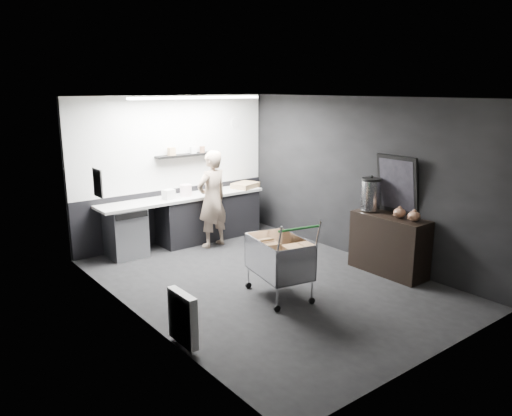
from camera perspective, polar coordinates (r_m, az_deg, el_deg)
floor at (r=7.54m, az=1.25°, el=-8.48°), size 5.50×5.50×0.00m
ceiling at (r=6.99m, az=1.37°, el=12.49°), size 5.50×5.50×0.00m
wall_back at (r=9.40m, az=-9.38°, el=4.35°), size 5.50×0.00×5.50m
wall_front at (r=5.37m, az=20.23°, el=-3.33°), size 5.50×0.00×5.50m
wall_left at (r=6.11m, az=-13.38°, el=-0.85°), size 0.00×5.50×5.50m
wall_right at (r=8.53m, az=11.79°, el=3.30°), size 0.00×5.50×5.50m
kitchen_wall_panel at (r=9.31m, az=-9.44°, el=7.37°), size 3.95×0.02×1.70m
dado_panel at (r=9.55m, az=-9.13°, el=-0.70°), size 3.95×0.02×1.00m
floating_shelf at (r=9.34m, az=-7.98°, el=6.02°), size 1.20×0.22×0.04m
wall_clock at (r=10.02m, az=-2.35°, el=9.69°), size 0.20×0.03×0.20m
poster at (r=7.25m, az=-17.66°, el=2.76°), size 0.02×0.30×0.40m
poster_red_band at (r=7.24m, az=-17.66°, el=3.30°), size 0.02×0.22×0.10m
radiator at (r=5.72m, az=-8.37°, el=-12.33°), size 0.10×0.50×0.60m
ceiling_strip at (r=8.50m, az=-6.74°, el=12.41°), size 2.40×0.20×0.04m
prep_counter at (r=9.37m, az=-7.48°, el=-1.20°), size 3.20×0.61×0.90m
person at (r=8.99m, az=-5.03°, el=1.01°), size 0.70×0.51×1.76m
shopping_cart at (r=6.89m, az=2.64°, el=-5.88°), size 0.80×1.13×1.13m
sideboard at (r=8.02m, az=14.88°, el=-3.16°), size 0.52×1.23×1.84m
fire_extinguisher at (r=5.96m, az=-8.59°, el=-12.16°), size 0.16×0.16×0.54m
cardboard_box at (r=9.88m, az=-1.24°, el=2.62°), size 0.59×0.51×0.10m
pink_tub at (r=9.20m, az=-8.02°, el=2.02°), size 0.21×0.21×0.21m
white_container at (r=8.98m, az=-9.95°, el=1.54°), size 0.22×0.19×0.17m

